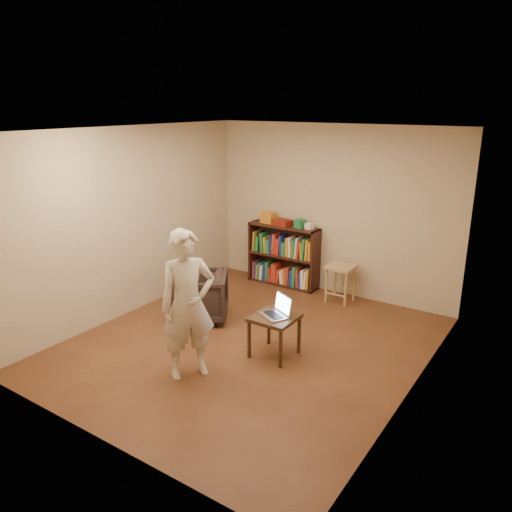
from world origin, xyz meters
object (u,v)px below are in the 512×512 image
Objects in this scene: bookshelf at (284,259)px; person at (188,305)px; stool at (341,272)px; armchair at (200,296)px; side_table at (275,323)px; laptop at (277,311)px.

person is (0.61, -3.03, 0.39)m from bookshelf.
armchair is (-1.35, -1.65, -0.13)m from stool.
armchair is 1.44× the size of side_table.
stool is 2.14m from armchair.
stool is 0.35× the size of person.
laptop is (0.08, -1.95, 0.10)m from stool.
armchair is at bearing -129.18° from stool.
stool is at bearing 23.83° from person.
person is (0.86, -1.21, 0.49)m from armchair.
bookshelf reaches higher than armchair.
armchair reaches higher than side_table.
side_table is 0.15m from laptop.
laptop is at bearing 1.81° from person.
person is at bearing -94.22° from laptop.
person is (-0.57, -0.91, 0.26)m from laptop.
laptop is 0.25× the size of person.
side_table is 1.21× the size of laptop.
laptop is (1.17, -2.12, 0.13)m from bookshelf.
bookshelf is 2.10× the size of stool.
bookshelf is 1.11m from stool.
side_table is (1.41, -0.33, 0.09)m from armchair.
stool is at bearing 91.79° from side_table.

